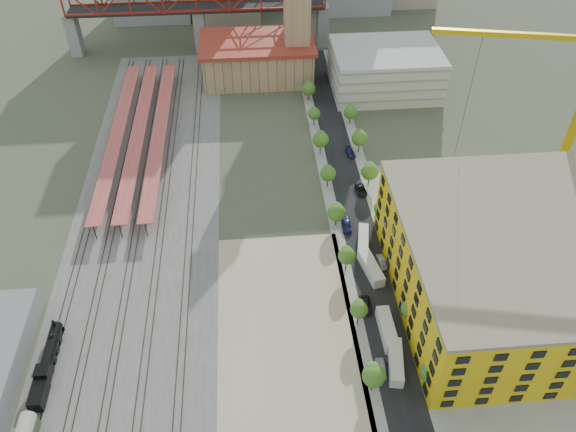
{
  "coord_description": "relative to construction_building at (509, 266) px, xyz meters",
  "views": [
    {
      "loc": [
        -9.6,
        -94.31,
        93.6
      ],
      "look_at": [
        -1.77,
        -1.71,
        10.0
      ],
      "focal_mm": 35.0,
      "sensor_mm": 36.0,
      "label": 1
    }
  ],
  "objects": [
    {
      "name": "ground",
      "position": [
        -42.0,
        20.0,
        -9.41
      ],
      "size": [
        400.0,
        400.0,
        0.0
      ],
      "primitive_type": "plane",
      "color": "#474C38",
      "rests_on": "ground"
    },
    {
      "name": "ballast_strip",
      "position": [
        -78.0,
        37.5,
        -9.38
      ],
      "size": [
        36.0,
        165.0,
        0.06
      ],
      "primitive_type": "cube",
      "color": "#605E59",
      "rests_on": "ground"
    },
    {
      "name": "dirt_lot",
      "position": [
        -46.0,
        -11.5,
        -9.38
      ],
      "size": [
        28.0,
        67.0,
        0.06
      ],
      "primitive_type": "cube",
      "color": "tan",
      "rests_on": "ground"
    },
    {
      "name": "street_asphalt",
      "position": [
        -26.0,
        35.0,
        -9.38
      ],
      "size": [
        12.0,
        170.0,
        0.06
      ],
      "primitive_type": "cube",
      "color": "black",
      "rests_on": "ground"
    },
    {
      "name": "sidewalk_west",
      "position": [
        -31.5,
        35.0,
        -9.39
      ],
      "size": [
        3.0,
        170.0,
        0.04
      ],
      "primitive_type": "cube",
      "color": "gray",
      "rests_on": "ground"
    },
    {
      "name": "sidewalk_east",
      "position": [
        -20.5,
        35.0,
        -9.39
      ],
      "size": [
        3.0,
        170.0,
        0.04
      ],
      "primitive_type": "cube",
      "color": "gray",
      "rests_on": "ground"
    },
    {
      "name": "construction_pad",
      "position": [
        3.0,
        0.0,
        -9.38
      ],
      "size": [
        50.0,
        90.0,
        0.06
      ],
      "primitive_type": "cube",
      "color": "gray",
      "rests_on": "ground"
    },
    {
      "name": "rail_tracks",
      "position": [
        -79.8,
        37.5,
        -9.26
      ],
      "size": [
        26.56,
        160.0,
        0.18
      ],
      "color": "#382B23",
      "rests_on": "ground"
    },
    {
      "name": "platform_canopies",
      "position": [
        -83.0,
        65.0,
        -5.42
      ],
      "size": [
        16.0,
        80.0,
        4.12
      ],
      "color": "#D15B50",
      "rests_on": "ground"
    },
    {
      "name": "station_hall",
      "position": [
        -47.0,
        102.0,
        -2.74
      ],
      "size": [
        38.0,
        24.0,
        13.1
      ],
      "color": "tan",
      "rests_on": "ground"
    },
    {
      "name": "parking_garage",
      "position": [
        -6.0,
        90.0,
        -2.41
      ],
      "size": [
        34.0,
        26.0,
        14.0
      ],
      "primitive_type": "cube",
      "color": "silver",
      "rests_on": "ground"
    },
    {
      "name": "construction_building",
      "position": [
        0.0,
        0.0,
        0.0
      ],
      "size": [
        44.6,
        50.6,
        18.8
      ],
      "color": "yellow",
      "rests_on": "ground"
    },
    {
      "name": "street_trees",
      "position": [
        -26.0,
        25.0,
        -9.41
      ],
      "size": [
        15.4,
        124.4,
        8.0
      ],
      "color": "#315E1C",
      "rests_on": "ground"
    },
    {
      "name": "distant_hills",
      "position": [
        3.28,
        280.0,
        -88.95
      ],
      "size": [
        647.0,
        264.0,
        227.0
      ],
      "color": "#4C6B59",
      "rests_on": "ground"
    },
    {
      "name": "locomotive",
      "position": [
        -92.0,
        -10.08,
        -7.58
      ],
      "size": [
        2.54,
        19.6,
        4.9
      ],
      "color": "black",
      "rests_on": "ground"
    },
    {
      "name": "tower_crane",
      "position": [
        19.53,
        29.23,
        22.4
      ],
      "size": [
        47.6,
        11.62,
        51.55
      ],
      "color": "gold",
      "rests_on": "ground"
    },
    {
      "name": "site_trailer_a",
      "position": [
        -26.0,
        -15.43,
        -8.09
      ],
      "size": [
        4.16,
        9.94,
        2.64
      ],
      "primitive_type": "cube",
      "rotation": [
        0.0,
        0.0,
        -0.17
      ],
      "color": "silver",
      "rests_on": "ground"
    },
    {
      "name": "site_trailer_b",
      "position": [
        -26.0,
        -7.83,
        -8.03
      ],
      "size": [
        2.74,
        10.08,
        2.75
      ],
      "primitive_type": "cube",
      "rotation": [
        0.0,
        0.0,
        0.01
      ],
      "color": "silver",
      "rests_on": "ground"
    },
    {
      "name": "site_trailer_c",
      "position": [
        -26.0,
        9.02,
        -8.04
      ],
      "size": [
        4.57,
        10.35,
        2.74
      ],
      "primitive_type": "cube",
      "rotation": [
        0.0,
        0.0,
        0.2
      ],
      "color": "silver",
      "rests_on": "ground"
    },
    {
      "name": "site_trailer_d",
      "position": [
        -26.0,
        18.38,
        -8.22
      ],
      "size": [
        3.99,
        9.01,
        2.39
      ],
      "primitive_type": "cube",
      "rotation": [
        0.0,
        0.0,
        -0.2
      ],
      "color": "silver",
      "rests_on": "ground"
    },
    {
      "name": "car_1",
      "position": [
        -29.0,
        -16.25,
        -8.67
      ],
      "size": [
        1.78,
        4.56,
        1.48
      ],
      "primitive_type": "imported",
      "rotation": [
        0.0,
        0.0,
        -0.05
      ],
      "color": "gray",
      "rests_on": "ground"
    },
    {
      "name": "car_2",
      "position": [
        -29.0,
        -0.84,
        -8.7
      ],
      "size": [
        2.45,
        5.13,
        1.41
      ],
      "primitive_type": "imported",
      "rotation": [
        0.0,
        0.0,
        -0.02
      ],
      "color": "black",
      "rests_on": "ground"
    },
    {
      "name": "car_3",
      "position": [
        -29.0,
        23.81,
        -8.65
      ],
      "size": [
        2.4,
        5.34,
        1.52
      ],
      "primitive_type": "imported",
      "rotation": [
        0.0,
        0.0,
        -0.05
      ],
      "color": "navy",
      "rests_on": "ground"
    },
    {
      "name": "car_5",
      "position": [
        -23.0,
        11.13,
        -8.67
      ],
      "size": [
        2.12,
        4.65,
        1.48
      ],
      "primitive_type": "imported",
      "rotation": [
        0.0,
        0.0,
        0.13
      ],
      "color": "#A1A0A6",
      "rests_on": "ground"
    },
    {
      "name": "car_6",
      "position": [
        -23.0,
        37.1,
        -8.68
      ],
      "size": [
        2.85,
        5.42,
        1.46
      ],
      "primitive_type": "imported",
      "rotation": [
        0.0,
        0.0,
        0.08
      ],
      "color": "black",
      "rests_on": "ground"
    },
    {
      "name": "car_7",
      "position": [
        -23.0,
        53.92,
        -8.67
      ],
      "size": [
        2.54,
        5.26,
        1.48
      ],
      "primitive_type": "imported",
      "rotation": [
        0.0,
        0.0,
        0.1
      ],
      "color": "navy",
      "rests_on": "ground"
    }
  ]
}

